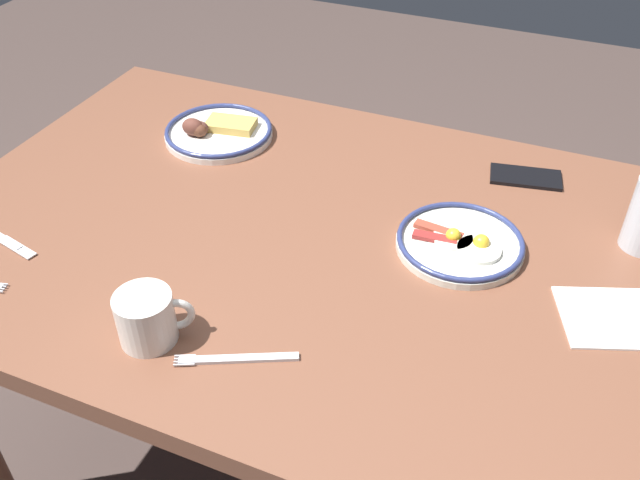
{
  "coord_description": "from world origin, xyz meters",
  "views": [
    {
      "loc": [
        -0.41,
        0.94,
        1.53
      ],
      "look_at": [
        -0.04,
        0.05,
        0.75
      ],
      "focal_mm": 39.19,
      "sensor_mm": 36.0,
      "label": 1
    }
  ],
  "objects_px": {
    "paper_napkin": "(607,318)",
    "fork_far": "(236,359)",
    "coffee_mug": "(147,317)",
    "cell_phone": "(526,177)",
    "plate_center_pancakes": "(217,131)",
    "plate_near_main": "(460,243)"
  },
  "relations": [
    {
      "from": "cell_phone",
      "to": "paper_napkin",
      "type": "height_order",
      "value": "cell_phone"
    },
    {
      "from": "plate_center_pancakes",
      "to": "fork_far",
      "type": "distance_m",
      "value": 0.68
    },
    {
      "from": "fork_far",
      "to": "paper_napkin",
      "type": "bearing_deg",
      "value": -148.72
    },
    {
      "from": "paper_napkin",
      "to": "fork_far",
      "type": "height_order",
      "value": "fork_far"
    },
    {
      "from": "plate_center_pancakes",
      "to": "paper_napkin",
      "type": "bearing_deg",
      "value": 163.07
    },
    {
      "from": "coffee_mug",
      "to": "paper_napkin",
      "type": "height_order",
      "value": "coffee_mug"
    },
    {
      "from": "coffee_mug",
      "to": "paper_napkin",
      "type": "xyz_separation_m",
      "value": [
        -0.66,
        -0.32,
        -0.04
      ]
    },
    {
      "from": "plate_near_main",
      "to": "plate_center_pancakes",
      "type": "height_order",
      "value": "plate_center_pancakes"
    },
    {
      "from": "coffee_mug",
      "to": "paper_napkin",
      "type": "bearing_deg",
      "value": -153.98
    },
    {
      "from": "paper_napkin",
      "to": "cell_phone",
      "type": "bearing_deg",
      "value": -61.85
    },
    {
      "from": "plate_near_main",
      "to": "paper_napkin",
      "type": "distance_m",
      "value": 0.28
    },
    {
      "from": "coffee_mug",
      "to": "fork_far",
      "type": "xyz_separation_m",
      "value": [
        -0.14,
        -0.01,
        -0.04
      ]
    },
    {
      "from": "plate_center_pancakes",
      "to": "fork_far",
      "type": "height_order",
      "value": "plate_center_pancakes"
    },
    {
      "from": "plate_near_main",
      "to": "coffee_mug",
      "type": "xyz_separation_m",
      "value": [
        0.39,
        0.41,
        0.03
      ]
    },
    {
      "from": "plate_near_main",
      "to": "cell_phone",
      "type": "bearing_deg",
      "value": -104.41
    },
    {
      "from": "cell_phone",
      "to": "fork_far",
      "type": "bearing_deg",
      "value": 53.91
    },
    {
      "from": "cell_phone",
      "to": "paper_napkin",
      "type": "relative_size",
      "value": 0.96
    },
    {
      "from": "coffee_mug",
      "to": "fork_far",
      "type": "height_order",
      "value": "coffee_mug"
    },
    {
      "from": "plate_center_pancakes",
      "to": "coffee_mug",
      "type": "bearing_deg",
      "value": 109.7
    },
    {
      "from": "plate_near_main",
      "to": "cell_phone",
      "type": "height_order",
      "value": "plate_near_main"
    },
    {
      "from": "plate_near_main",
      "to": "paper_napkin",
      "type": "xyz_separation_m",
      "value": [
        -0.26,
        0.08,
        -0.01
      ]
    },
    {
      "from": "plate_center_pancakes",
      "to": "paper_napkin",
      "type": "distance_m",
      "value": 0.91
    }
  ]
}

